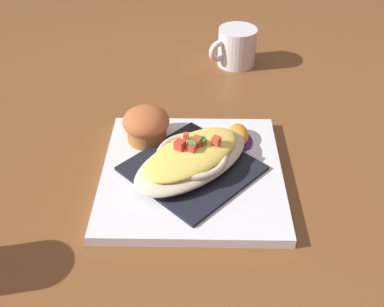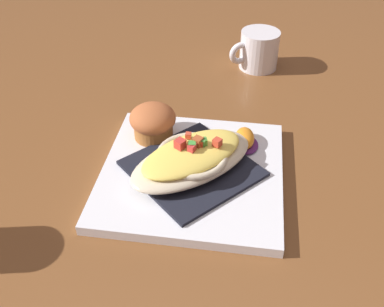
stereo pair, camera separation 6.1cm
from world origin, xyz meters
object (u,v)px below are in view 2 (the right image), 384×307
object	(u,v)px
muffin	(153,122)
coffee_mug	(258,52)
gratin_dish	(192,157)
orange_garnish	(245,140)
square_plate	(192,173)

from	to	relation	value
muffin	coffee_mug	size ratio (longest dim) A/B	0.72
gratin_dish	orange_garnish	world-z (taller)	gratin_dish
square_plate	orange_garnish	xyz separation A→B (m)	(-0.07, -0.07, 0.02)
square_plate	gratin_dish	distance (m)	0.03
muffin	coffee_mug	xyz separation A→B (m)	(-0.16, -0.28, -0.01)
muffin	square_plate	bearing A→B (deg)	133.20
square_plate	muffin	xyz separation A→B (m)	(0.07, -0.07, 0.04)
square_plate	muffin	world-z (taller)	muffin
square_plate	muffin	distance (m)	0.11
gratin_dish	square_plate	bearing A→B (deg)	50.31
coffee_mug	orange_garnish	bearing A→B (deg)	85.85
square_plate	muffin	size ratio (longest dim) A/B	3.61
gratin_dish	muffin	size ratio (longest dim) A/B	2.92
square_plate	coffee_mug	distance (m)	0.37
square_plate	coffee_mug	world-z (taller)	coffee_mug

